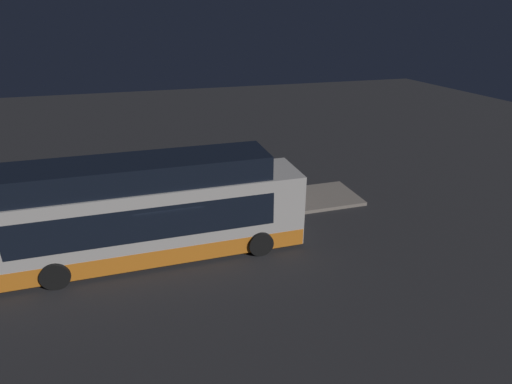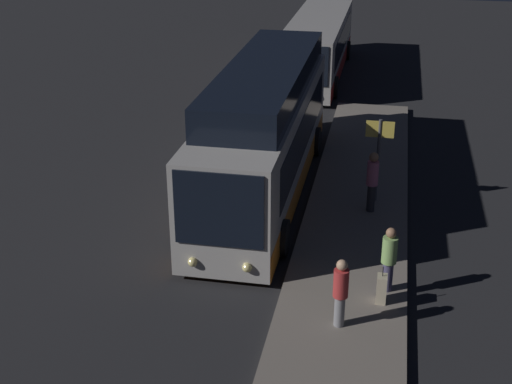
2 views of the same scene
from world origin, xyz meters
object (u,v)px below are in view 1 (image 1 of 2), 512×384
at_px(passenger_boarding, 258,179).
at_px(sign_post, 157,179).
at_px(bus_lead, 152,214).
at_px(passenger_with_bags, 296,183).
at_px(suitcase, 269,189).
at_px(passenger_waiting, 175,191).

relative_size(passenger_boarding, sign_post, 0.64).
bearing_deg(bus_lead, passenger_with_bags, 22.65).
relative_size(passenger_boarding, suitcase, 1.78).
height_order(passenger_with_bags, suitcase, passenger_with_bags).
distance_m(passenger_boarding, suitcase, 0.79).
bearing_deg(bus_lead, sign_post, 82.42).
relative_size(passenger_waiting, sign_post, 0.71).
height_order(bus_lead, passenger_waiting, bus_lead).
xyz_separation_m(passenger_boarding, passenger_waiting, (-4.33, -0.60, 0.12)).
height_order(passenger_waiting, suitcase, passenger_waiting).
height_order(bus_lead, passenger_boarding, bus_lead).
bearing_deg(suitcase, passenger_boarding, 167.79).
bearing_deg(passenger_with_bags, suitcase, 156.82).
distance_m(suitcase, sign_post, 5.82).
relative_size(bus_lead, passenger_with_bags, 7.14).
relative_size(bus_lead, sign_post, 4.54).
bearing_deg(passenger_waiting, sign_post, 158.64).
bearing_deg(suitcase, passenger_with_bags, -37.80).
bearing_deg(sign_post, passenger_boarding, 5.50).
distance_m(passenger_boarding, passenger_waiting, 4.38).
bearing_deg(passenger_boarding, suitcase, -172.77).
bearing_deg(suitcase, bus_lead, -147.48).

